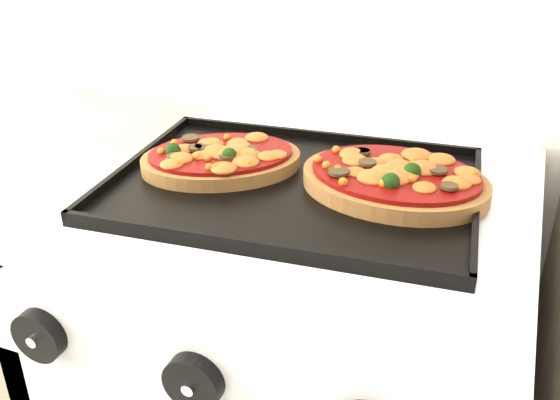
% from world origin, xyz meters
% --- Properties ---
extents(control_panel, '(0.60, 0.02, 0.09)m').
position_xyz_m(control_panel, '(-0.04, 1.39, 0.85)').
color(control_panel, silver).
rests_on(control_panel, stove).
extents(knob_left, '(0.06, 0.02, 0.06)m').
position_xyz_m(knob_left, '(-0.22, 1.37, 0.85)').
color(knob_left, black).
rests_on(knob_left, control_panel).
extents(knob_center, '(0.06, 0.02, 0.06)m').
position_xyz_m(knob_center, '(-0.04, 1.37, 0.85)').
color(knob_center, black).
rests_on(knob_center, control_panel).
extents(baking_tray, '(0.52, 0.40, 0.02)m').
position_xyz_m(baking_tray, '(-0.06, 1.69, 0.92)').
color(baking_tray, black).
rests_on(baking_tray, stove).
extents(pizza_left, '(0.28, 0.26, 0.03)m').
position_xyz_m(pizza_left, '(-0.17, 1.71, 0.94)').
color(pizza_left, olive).
rests_on(pizza_left, baking_tray).
extents(pizza_right, '(0.26, 0.21, 0.04)m').
position_xyz_m(pizza_right, '(0.07, 1.73, 0.94)').
color(pizza_right, olive).
rests_on(pizza_right, baking_tray).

